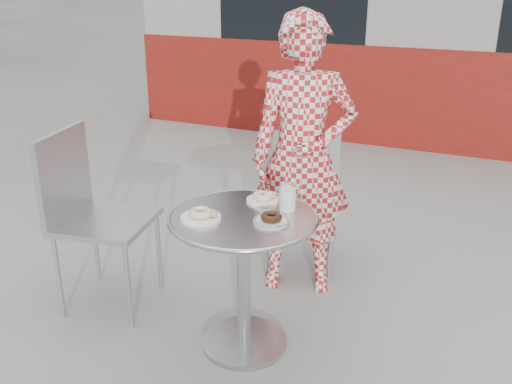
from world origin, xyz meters
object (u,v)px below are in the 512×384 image
at_px(chair_far, 301,223).
at_px(plate_near, 202,215).
at_px(plate_checker, 271,220).
at_px(plate_far, 263,198).
at_px(seated_person, 303,157).
at_px(bistro_table, 244,250).
at_px(chair_left, 107,254).
at_px(milk_cup, 288,198).

xyz_separation_m(chair_far, plate_near, (-0.11, -0.97, 0.42)).
bearing_deg(plate_near, plate_checker, 17.29).
bearing_deg(plate_near, plate_far, 61.96).
height_order(seated_person, plate_far, seated_person).
distance_m(bistro_table, seated_person, 0.71).
relative_size(chair_left, plate_checker, 5.92).
height_order(bistro_table, chair_left, chair_left).
xyz_separation_m(bistro_table, chair_left, (-0.82, 0.04, -0.22)).
height_order(plate_checker, milk_cup, milk_cup).
height_order(chair_left, seated_person, seated_person).
relative_size(plate_checker, milk_cup, 1.27).
relative_size(chair_far, plate_near, 5.08).
xyz_separation_m(bistro_table, plate_near, (-0.15, -0.10, 0.18)).
bearing_deg(seated_person, chair_left, -163.05).
xyz_separation_m(chair_left, seated_person, (0.85, 0.62, 0.47)).
height_order(seated_person, plate_near, seated_person).
distance_m(seated_person, plate_checker, 0.69).
relative_size(bistro_table, milk_cup, 5.42).
relative_size(chair_left, seated_person, 0.62).
height_order(plate_far, milk_cup, milk_cup).
bearing_deg(seated_person, bistro_table, -111.49).
xyz_separation_m(chair_far, seated_person, (0.07, -0.21, 0.48)).
xyz_separation_m(seated_person, plate_checker, (0.11, -0.67, -0.07)).
height_order(plate_far, plate_near, plate_near).
xyz_separation_m(plate_far, milk_cup, (0.14, -0.05, 0.04)).
relative_size(seated_person, plate_near, 8.60).
xyz_separation_m(chair_far, plate_far, (0.05, -0.67, 0.42)).
bearing_deg(chair_left, plate_checker, -104.41).
distance_m(seated_person, plate_near, 0.79).
relative_size(chair_left, plate_near, 5.35).
height_order(seated_person, milk_cup, seated_person).
bearing_deg(bistro_table, plate_checker, -4.98).
xyz_separation_m(seated_person, plate_near, (-0.18, -0.76, -0.06)).
xyz_separation_m(chair_left, plate_checker, (0.96, -0.06, 0.40)).
xyz_separation_m(chair_left, plate_far, (0.83, 0.15, 0.40)).
height_order(plate_near, milk_cup, milk_cup).
bearing_deg(plate_far, milk_cup, -20.71).
distance_m(bistro_table, plate_checker, 0.23).
bearing_deg(chair_left, chair_far, -54.40).
distance_m(bistro_table, milk_cup, 0.31).
bearing_deg(plate_checker, chair_far, 101.54).
xyz_separation_m(plate_far, plate_near, (-0.16, -0.30, 0.00)).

